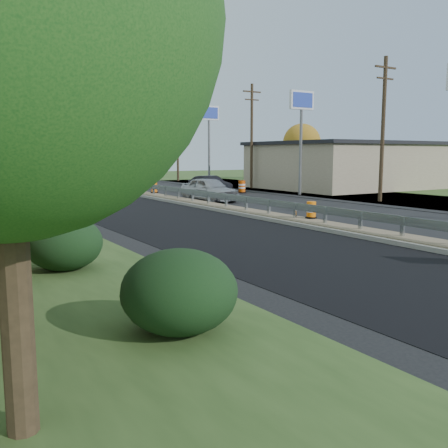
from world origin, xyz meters
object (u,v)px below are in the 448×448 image
car_silver (209,189)px  car_dark_mid (210,185)px  barrel_median_far (154,188)px  barrel_shoulder_mid (242,187)px  barrel_median_mid (311,210)px  car_dark_far (110,178)px

car_silver → car_dark_mid: car_silver is taller
barrel_median_far → barrel_shoulder_mid: bearing=-8.7°
barrel_median_mid → barrel_shoulder_mid: bearing=66.3°
car_silver → car_dark_mid: (3.48, 5.85, -0.10)m
barrel_shoulder_mid → car_silver: (-5.83, -4.76, 0.32)m
barrel_median_far → car_dark_mid: bearing=-0.2°
barrel_median_mid → car_dark_mid: (4.89, 17.62, 0.11)m
barrel_median_mid → barrel_shoulder_mid: (7.25, 16.53, -0.12)m
car_dark_far → barrel_median_mid: bearing=85.7°
barrel_shoulder_mid → car_silver: bearing=-140.8°
barrel_median_mid → car_dark_far: bearing=86.5°
barrel_shoulder_mid → car_dark_far: size_ratio=0.20×
car_dark_mid → car_dark_far: 16.10m
barrel_median_mid → car_dark_mid: bearing=74.5°
barrel_shoulder_mid → car_dark_far: bearing=107.1°
barrel_median_mid → barrel_shoulder_mid: barrel_shoulder_mid is taller
car_silver → barrel_median_far: bearing=96.8°
barrel_median_far → car_silver: size_ratio=0.17×
car_silver → car_dark_far: (0.64, 21.69, -0.09)m
barrel_median_mid → barrel_median_far: barrel_median_far is taller
barrel_median_far → barrel_median_mid: bearing=-90.0°
barrel_shoulder_mid → car_dark_far: 17.72m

